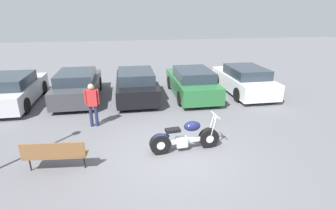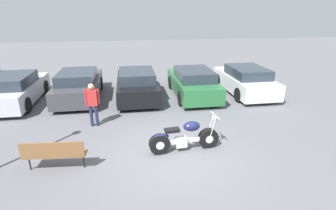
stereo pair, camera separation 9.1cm
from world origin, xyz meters
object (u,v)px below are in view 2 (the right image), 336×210
Objects in this scene: parked_car_white at (245,80)px; person_standing at (93,101)px; parked_car_green at (193,83)px; parked_car_silver at (15,90)px; parked_car_black at (137,84)px; parked_car_dark_grey at (79,85)px; motorcycle at (184,138)px; park_bench at (54,153)px.

person_standing is (-7.20, -2.99, 0.30)m from parked_car_white.
person_standing reaches higher than parked_car_green.
person_standing is (-4.46, -2.93, 0.30)m from parked_car_green.
parked_car_silver and parked_car_black have the same top height.
parked_car_black is (2.74, -0.24, 0.00)m from parked_car_dark_grey.
parked_car_black and parked_car_green have the same top height.
parked_car_green reaches higher than motorcycle.
parked_car_black is at bearing 176.34° from parked_car_green.
person_standing is (1.03, -3.35, 0.30)m from parked_car_dark_grey.
parked_car_dark_grey and parked_car_green have the same top height.
park_bench is at bearing -62.45° from parked_car_silver.
motorcycle is at bearing -38.17° from person_standing.
parked_car_white is at bearing 50.62° from motorcycle.
parked_car_dark_grey is at bearing 6.07° from parked_car_silver.
parked_car_silver is 1.00× the size of parked_car_white.
motorcycle is 0.50× the size of parked_car_black.
person_standing is at bearing -72.95° from parked_car_dark_grey.
parked_car_dark_grey and parked_car_white have the same top height.
parked_car_dark_grey is 1.00× the size of parked_car_black.
parked_car_white reaches higher than park_bench.
park_bench is (-7.93, -5.77, -0.11)m from parked_car_white.
parked_car_dark_grey is at bearing 92.82° from park_bench.
parked_car_dark_grey is 6.14m from park_bench.
parked_car_green is at bearing 33.30° from person_standing.
person_standing reaches higher than parked_car_dark_grey.
park_bench is at bearing -112.52° from parked_car_black.
parked_car_black is 5.49m from parked_car_white.
person_standing is at bearing 141.83° from motorcycle.
parked_car_green is 2.65× the size of park_bench.
parked_car_silver is 1.00× the size of parked_car_green.
person_standing is (-1.72, -3.10, 0.30)m from parked_car_black.
parked_car_silver is at bearing 117.55° from park_bench.
parked_car_dark_grey is 5.50m from parked_car_green.
parked_car_green is 7.71m from park_bench.
parked_car_white is (2.74, 0.06, 0.00)m from parked_car_green.
parked_car_white is (5.49, -0.12, 0.00)m from parked_car_black.
motorcycle is 0.50× the size of parked_car_dark_grey.
parked_car_white is 2.69× the size of person_standing.
parked_car_green is at bearing -178.77° from parked_car_white.
parked_car_green reaches higher than park_bench.
parked_car_dark_grey is 1.00× the size of parked_car_white.
parked_car_black is 2.75m from parked_car_green.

